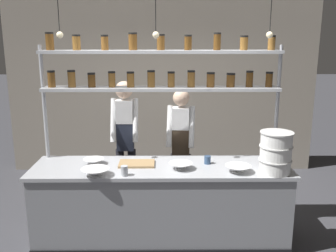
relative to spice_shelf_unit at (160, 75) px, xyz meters
name	(u,v)px	position (x,y,z in m)	size (l,w,h in m)	color
ground_plane	(161,240)	(0.01, -0.33, -1.90)	(40.00, 40.00, 0.00)	#3D3D42
back_wall	(162,87)	(0.01, 2.15, -0.43)	(5.27, 0.12, 2.95)	#9E9384
prep_counter	(161,204)	(0.01, -0.33, -1.44)	(2.87, 0.76, 0.92)	gray
spice_shelf_unit	(160,75)	(0.00, 0.00, 0.00)	(2.76, 0.28, 2.38)	#ADAFB5
chef_left	(125,137)	(-0.47, 0.51, -0.86)	(0.36, 0.30, 1.77)	black
chef_center	(181,143)	(0.27, 0.45, -0.94)	(0.39, 0.31, 1.67)	black
container_stack	(276,152)	(1.22, -0.55, -0.76)	(0.35, 0.35, 0.45)	white
cutting_board	(137,164)	(-0.26, -0.28, -0.97)	(0.40, 0.26, 0.02)	#A88456
prep_bowl_near_left	(238,169)	(0.83, -0.54, -0.94)	(0.28, 0.28, 0.08)	white
prep_bowl_center_front	(181,166)	(0.23, -0.43, -0.94)	(0.26, 0.26, 0.07)	white
prep_bowl_center_back	(94,162)	(-0.75, -0.26, -0.95)	(0.24, 0.24, 0.07)	white
prep_bowl_near_right	(95,172)	(-0.67, -0.63, -0.94)	(0.29, 0.29, 0.08)	white
serving_cup_front	(124,171)	(-0.37, -0.63, -0.93)	(0.07, 0.07, 0.11)	#B2B7BC
serving_cup_by_board	(207,160)	(0.54, -0.26, -0.93)	(0.07, 0.07, 0.09)	#334C70
pendant_light_row	(162,32)	(0.03, -0.33, 0.47)	(2.23, 0.07, 0.59)	black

